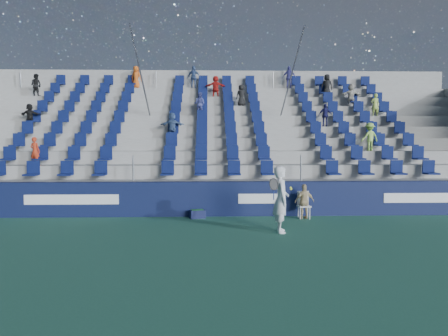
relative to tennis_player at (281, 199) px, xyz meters
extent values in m
plane|color=#2A634C|center=(-1.76, -0.44, -0.96)|extent=(70.00, 70.00, 0.00)
cube|color=#11183E|center=(-1.76, 2.71, -0.36)|extent=(24.00, 0.30, 1.20)
cube|color=white|center=(-6.76, 2.55, -0.34)|extent=(3.20, 0.02, 0.34)
cube|color=white|center=(-0.26, 2.55, -0.34)|extent=(1.60, 0.02, 0.34)
cube|color=white|center=(5.24, 2.55, -0.34)|extent=(2.40, 0.02, 0.34)
cube|color=#A09F9A|center=(-1.76, 3.28, -0.36)|extent=(24.00, 0.85, 1.20)
cube|color=#A09F9A|center=(-1.76, 4.13, -0.11)|extent=(24.00, 0.85, 1.70)
cube|color=#A09F9A|center=(-1.76, 4.98, 0.14)|extent=(24.00, 0.85, 2.20)
cube|color=#A09F9A|center=(-1.76, 5.83, 0.39)|extent=(24.00, 0.85, 2.70)
cube|color=#A09F9A|center=(-1.76, 6.68, 0.64)|extent=(24.00, 0.85, 3.20)
cube|color=#A09F9A|center=(-1.76, 7.53, 0.89)|extent=(24.00, 0.85, 3.70)
cube|color=#A09F9A|center=(-1.76, 8.38, 1.14)|extent=(24.00, 0.85, 4.20)
cube|color=#A09F9A|center=(-1.76, 9.23, 1.39)|extent=(24.00, 0.85, 4.70)
cube|color=#A09F9A|center=(-1.76, 10.08, 1.64)|extent=(24.00, 0.85, 5.20)
cube|color=#A09F9A|center=(-1.76, 10.76, 2.14)|extent=(24.00, 0.50, 6.20)
cube|color=#0B1545|center=(-1.76, 3.28, 0.59)|extent=(16.05, 0.50, 0.70)
cube|color=#0B1545|center=(-1.76, 4.13, 1.09)|extent=(16.05, 0.50, 0.70)
cube|color=#0B1545|center=(-1.76, 4.98, 1.59)|extent=(16.05, 0.50, 0.70)
cube|color=#0B1545|center=(-1.76, 5.83, 2.09)|extent=(16.05, 0.50, 0.70)
cube|color=#0B1545|center=(-1.76, 6.68, 2.59)|extent=(16.05, 0.50, 0.70)
cube|color=#0B1545|center=(-1.76, 7.53, 3.09)|extent=(16.05, 0.50, 0.70)
cube|color=#0B1545|center=(-1.76, 8.38, 3.59)|extent=(16.05, 0.50, 0.70)
cube|color=#0B1545|center=(-1.76, 9.23, 4.09)|extent=(16.05, 0.50, 0.70)
cube|color=#0B1545|center=(-1.76, 10.08, 4.59)|extent=(16.05, 0.50, 0.70)
cylinder|color=gray|center=(-4.76, 6.68, 3.39)|extent=(0.06, 7.68, 4.55)
cylinder|color=gray|center=(1.24, 6.68, 3.39)|extent=(0.06, 7.68, 4.55)
imported|color=#95CB51|center=(4.38, 4.93, 1.80)|extent=(0.80, 0.57, 1.12)
imported|color=#19194B|center=(3.02, 6.63, 2.74)|extent=(0.61, 0.31, 1.00)
imported|color=black|center=(-10.41, 9.18, 4.29)|extent=(0.61, 0.53, 1.09)
imported|color=#414190|center=(2.04, 10.03, 4.83)|extent=(0.72, 0.40, 1.17)
imported|color=#B8B4A6|center=(4.69, 8.33, 3.78)|extent=(1.01, 0.36, 1.08)
imported|color=#C85317|center=(-5.74, 10.03, 4.81)|extent=(0.64, 0.53, 1.13)
imported|color=black|center=(-0.54, 8.33, 3.75)|extent=(0.57, 0.45, 1.02)
imported|color=red|center=(-1.74, 9.18, 4.26)|extent=(0.99, 0.39, 1.04)
imported|color=black|center=(3.76, 9.18, 4.32)|extent=(0.57, 0.37, 1.15)
imported|color=black|center=(-9.72, 6.63, 2.73)|extent=(0.94, 0.42, 0.98)
imported|color=#ADCE52|center=(5.54, 7.48, 3.26)|extent=(0.39, 0.26, 1.04)
imported|color=red|center=(-8.55, 4.08, 1.27)|extent=(0.44, 0.35, 1.05)
imported|color=#424A93|center=(-2.49, 7.48, 3.28)|extent=(0.62, 0.55, 1.07)
imported|color=#3F588A|center=(-2.82, 10.03, 4.82)|extent=(0.73, 0.48, 1.16)
imported|color=#3B5583|center=(-3.59, 5.78, 2.27)|extent=(1.00, 0.36, 1.06)
imported|color=silver|center=(0.00, 0.00, 0.00)|extent=(0.47, 0.71, 1.91)
cylinder|color=navy|center=(-0.25, -0.25, 0.16)|extent=(0.03, 0.03, 0.28)
torus|color=black|center=(-0.25, -0.25, 0.46)|extent=(0.30, 0.17, 0.28)
plane|color=#262626|center=(-0.25, -0.25, 0.46)|extent=(0.30, 0.16, 0.29)
sphere|color=yellow|center=(0.25, -0.20, 0.32)|extent=(0.07, 0.07, 0.07)
sphere|color=yellow|center=(0.25, -0.14, 0.35)|extent=(0.07, 0.07, 0.07)
cube|color=white|center=(1.14, 2.11, -0.54)|extent=(0.44, 0.44, 0.04)
cube|color=white|center=(1.14, 2.30, -0.29)|extent=(0.40, 0.08, 0.49)
cylinder|color=white|center=(0.97, 1.95, -0.76)|extent=(0.03, 0.03, 0.40)
cylinder|color=white|center=(1.30, 1.95, -0.76)|extent=(0.03, 0.03, 0.40)
cylinder|color=white|center=(0.97, 2.27, -0.76)|extent=(0.03, 0.03, 0.40)
cylinder|color=white|center=(1.30, 2.27, -0.76)|extent=(0.03, 0.03, 0.40)
imported|color=tan|center=(1.14, 2.06, -0.37)|extent=(0.73, 0.41, 1.17)
cube|color=#0F1539|center=(-2.47, 2.31, -0.82)|extent=(0.58, 0.46, 0.28)
cube|color=#1E662D|center=(-2.47, 2.31, -0.76)|extent=(0.47, 0.35, 0.17)
camera|label=1|loc=(-2.07, -12.37, 1.77)|focal=35.00mm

